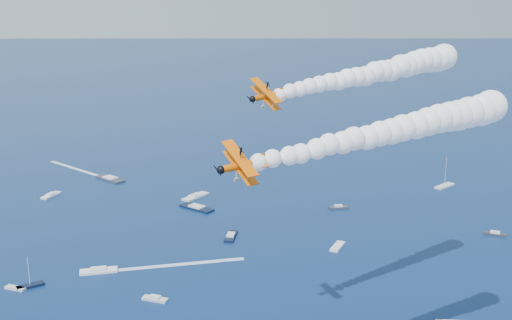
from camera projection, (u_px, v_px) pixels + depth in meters
name	position (u px, v px, depth m)	size (l,w,h in m)	color
biplane_lead	(267.00, 96.00, 123.79)	(7.81, 8.76, 5.28)	#E15E04
biplane_trail	(242.00, 165.00, 97.67)	(8.20, 9.19, 5.54)	#ED5D05
smoke_trail_lead	(370.00, 74.00, 138.74)	(53.99, 18.64, 10.37)	white
smoke_trail_trail	(386.00, 133.00, 109.77)	(55.18, 12.56, 10.37)	white
spectator_boats	(163.00, 244.00, 206.97)	(244.86, 185.25, 0.70)	silver
boat_wakes	(29.00, 251.00, 202.17)	(145.26, 181.82, 0.04)	white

